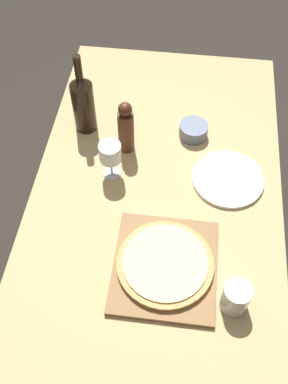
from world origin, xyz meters
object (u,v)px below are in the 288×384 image
at_px(pepper_mill, 126,128).
at_px(wine_glass, 110,154).
at_px(pizza, 165,263).
at_px(wine_bottle, 83,102).
at_px(small_bowl, 193,130).

xyz_separation_m(pepper_mill, wine_glass, (-0.04, -0.13, 0.00)).
distance_m(pizza, wine_glass, 0.43).
bearing_deg(wine_bottle, pizza, -57.41).
xyz_separation_m(pizza, pepper_mill, (-0.19, 0.49, 0.08)).
height_order(pizza, pepper_mill, pepper_mill).
xyz_separation_m(wine_bottle, wine_glass, (0.14, -0.22, -0.02)).
xyz_separation_m(pizza, wine_bottle, (-0.37, 0.58, 0.10)).
bearing_deg(pepper_mill, small_bowl, 21.36).
distance_m(pizza, small_bowl, 0.59).
bearing_deg(wine_bottle, small_bowl, 0.92).
height_order(wine_bottle, wine_glass, wine_bottle).
bearing_deg(pepper_mill, wine_glass, -105.26).
relative_size(wine_bottle, pepper_mill, 1.50).
bearing_deg(pizza, small_bowl, 84.70).
height_order(pizza, wine_bottle, wine_bottle).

